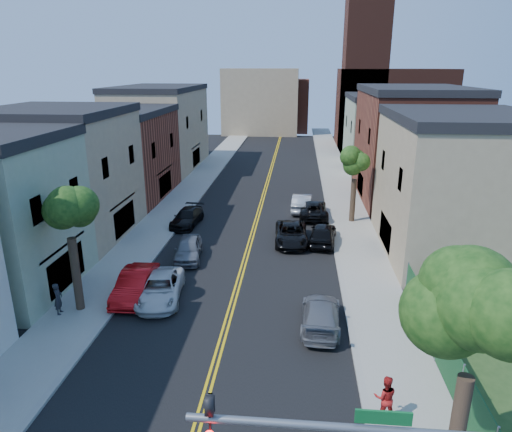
% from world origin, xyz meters
% --- Properties ---
extents(sidewalk_left, '(3.20, 100.00, 0.15)m').
position_xyz_m(sidewalk_left, '(-7.90, 40.00, 0.07)').
color(sidewalk_left, gray).
rests_on(sidewalk_left, ground).
extents(sidewalk_right, '(3.20, 100.00, 0.15)m').
position_xyz_m(sidewalk_right, '(7.90, 40.00, 0.07)').
color(sidewalk_right, gray).
rests_on(sidewalk_right, ground).
extents(curb_left, '(0.30, 100.00, 0.15)m').
position_xyz_m(curb_left, '(-6.15, 40.00, 0.07)').
color(curb_left, gray).
rests_on(curb_left, ground).
extents(curb_right, '(0.30, 100.00, 0.15)m').
position_xyz_m(curb_right, '(6.15, 40.00, 0.07)').
color(curb_right, gray).
rests_on(curb_right, ground).
extents(bldg_left_tan_near, '(9.00, 10.00, 9.00)m').
position_xyz_m(bldg_left_tan_near, '(-14.00, 25.00, 4.50)').
color(bldg_left_tan_near, '#998466').
rests_on(bldg_left_tan_near, ground).
extents(bldg_left_brick, '(9.00, 12.00, 8.00)m').
position_xyz_m(bldg_left_brick, '(-14.00, 36.00, 4.00)').
color(bldg_left_brick, brown).
rests_on(bldg_left_brick, ground).
extents(bldg_left_tan_far, '(9.00, 16.00, 9.50)m').
position_xyz_m(bldg_left_tan_far, '(-14.00, 50.00, 4.75)').
color(bldg_left_tan_far, '#998466').
rests_on(bldg_left_tan_far, ground).
extents(bldg_right_tan, '(9.00, 12.00, 9.00)m').
position_xyz_m(bldg_right_tan, '(14.00, 24.00, 4.50)').
color(bldg_right_tan, '#998466').
rests_on(bldg_right_tan, ground).
extents(bldg_right_brick, '(9.00, 14.00, 10.00)m').
position_xyz_m(bldg_right_brick, '(14.00, 38.00, 5.00)').
color(bldg_right_brick, brown).
rests_on(bldg_right_brick, ground).
extents(bldg_right_palegrn, '(9.00, 12.00, 8.50)m').
position_xyz_m(bldg_right_palegrn, '(14.00, 52.00, 4.25)').
color(bldg_right_palegrn, gray).
rests_on(bldg_right_palegrn, ground).
extents(church, '(16.20, 14.20, 22.60)m').
position_xyz_m(church, '(16.33, 67.07, 7.24)').
color(church, '#4C2319').
rests_on(church, ground).
extents(backdrop_left, '(14.00, 8.00, 12.00)m').
position_xyz_m(backdrop_left, '(-4.00, 82.00, 6.00)').
color(backdrop_left, '#998466').
rests_on(backdrop_left, ground).
extents(backdrop_center, '(10.00, 8.00, 10.00)m').
position_xyz_m(backdrop_center, '(0.00, 86.00, 5.00)').
color(backdrop_center, brown).
rests_on(backdrop_center, ground).
extents(fence_right, '(0.04, 15.00, 1.90)m').
position_xyz_m(fence_right, '(9.50, 9.50, 1.10)').
color(fence_right, '#143F1E').
rests_on(fence_right, sidewalk_right).
extents(tree_left_mid, '(5.20, 5.20, 9.29)m').
position_xyz_m(tree_left_mid, '(-7.88, 14.01, 6.58)').
color(tree_left_mid, '#332719').
rests_on(tree_left_mid, sidewalk_left).
extents(tree_right_corner, '(5.80, 5.80, 10.35)m').
position_xyz_m(tree_right_corner, '(7.93, 4.01, 7.31)').
color(tree_right_corner, '#332719').
rests_on(tree_right_corner, sidewalk_right).
extents(tree_right_far, '(4.40, 4.40, 8.03)m').
position_xyz_m(tree_right_far, '(7.92, 30.01, 5.76)').
color(tree_right_far, '#332719').
rests_on(tree_right_far, sidewalk_right).
extents(red_sedan, '(1.75, 4.66, 1.52)m').
position_xyz_m(red_sedan, '(-5.50, 15.80, 0.76)').
color(red_sedan, red).
rests_on(red_sedan, ground).
extents(white_pickup, '(2.87, 5.15, 1.36)m').
position_xyz_m(white_pickup, '(-4.03, 15.61, 0.68)').
color(white_pickup, silver).
rests_on(white_pickup, ground).
extents(grey_car_left, '(2.22, 4.39, 1.43)m').
position_xyz_m(grey_car_left, '(-3.80, 21.32, 0.72)').
color(grey_car_left, slate).
rests_on(grey_car_left, ground).
extents(black_car_left, '(2.24, 4.70, 1.32)m').
position_xyz_m(black_car_left, '(-5.50, 28.08, 0.66)').
color(black_car_left, black).
rests_on(black_car_left, ground).
extents(grey_car_right, '(2.14, 4.74, 1.35)m').
position_xyz_m(grey_car_right, '(4.67, 13.61, 0.67)').
color(grey_car_right, slate).
rests_on(grey_car_right, ground).
extents(black_car_right, '(2.32, 4.69, 1.54)m').
position_xyz_m(black_car_right, '(5.30, 25.01, 0.77)').
color(black_car_right, black).
rests_on(black_car_right, ground).
extents(silver_car_right, '(1.90, 4.78, 1.55)m').
position_xyz_m(silver_car_right, '(3.80, 32.90, 0.77)').
color(silver_car_right, '#A9AAB1').
rests_on(silver_car_right, ground).
extents(dark_car_right_far, '(2.48, 5.17, 1.42)m').
position_xyz_m(dark_car_right_far, '(4.73, 31.17, 0.71)').
color(dark_car_right_far, black).
rests_on(dark_car_right_far, ground).
extents(black_suv_lane, '(2.53, 5.13, 1.40)m').
position_xyz_m(black_suv_lane, '(3.00, 24.90, 0.70)').
color(black_suv_lane, black).
rests_on(black_suv_lane, ground).
extents(pedestrian_left, '(0.51, 0.68, 1.69)m').
position_xyz_m(pedestrian_left, '(-8.71, 13.39, 0.99)').
color(pedestrian_left, '#23242A').
rests_on(pedestrian_left, sidewalk_left).
extents(pedestrian_right, '(0.85, 0.67, 1.70)m').
position_xyz_m(pedestrian_right, '(6.70, 7.42, 1.00)').
color(pedestrian_right, '#AE1B1A').
rests_on(pedestrian_right, sidewalk_right).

